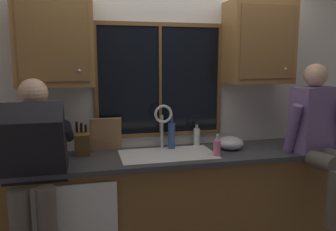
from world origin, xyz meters
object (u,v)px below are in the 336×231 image
object	(u,v)px
soap_dispenser	(217,147)
bottle_green_glass	(172,135)
bottle_tall_clear	(197,136)
person_standing	(33,170)
knife_block	(82,143)
mixing_bowl	(230,143)
person_sitting_on_counter	(319,132)
cutting_board	(106,135)

from	to	relation	value
soap_dispenser	bottle_green_glass	xyz separation A→B (m)	(-0.31, 0.31, 0.06)
bottle_tall_clear	person_standing	bearing A→B (deg)	-157.70
soap_dispenser	bottle_tall_clear	world-z (taller)	bottle_tall_clear
knife_block	mixing_bowl	bearing A→B (deg)	-3.78
person_standing	bottle_tall_clear	size ratio (longest dim) A/B	7.45
mixing_bowl	bottle_green_glass	xyz separation A→B (m)	(-0.51, 0.14, 0.07)
bottle_tall_clear	bottle_green_glass	bearing A→B (deg)	-167.34
person_sitting_on_counter	mixing_bowl	world-z (taller)	person_sitting_on_counter
person_sitting_on_counter	bottle_tall_clear	size ratio (longest dim) A/B	5.94
knife_block	bottle_tall_clear	bearing A→B (deg)	5.98
person_sitting_on_counter	knife_block	distance (m)	2.00
cutting_board	bottle_tall_clear	bearing A→B (deg)	0.90
person_standing	bottle_green_glass	size ratio (longest dim) A/B	5.18
person_standing	bottle_green_glass	world-z (taller)	person_standing
bottle_tall_clear	knife_block	bearing A→B (deg)	-174.02
cutting_board	soap_dispenser	distance (m)	0.96
knife_block	cutting_board	size ratio (longest dim) A/B	1.06
person_sitting_on_counter	bottle_tall_clear	bearing A→B (deg)	151.58
person_standing	soap_dispenser	xyz separation A→B (m)	(1.41, 0.19, 0.02)
person_standing	bottle_tall_clear	xyz separation A→B (m)	(1.36, 0.56, 0.04)
cutting_board	mixing_bowl	xyz separation A→B (m)	(1.09, -0.18, -0.09)
knife_block	person_sitting_on_counter	bearing A→B (deg)	-11.33
cutting_board	bottle_tall_clear	size ratio (longest dim) A/B	1.43
person_standing	soap_dispenser	distance (m)	1.43
knife_block	soap_dispenser	bearing A→B (deg)	-13.59
soap_dispenser	bottle_green_glass	world-z (taller)	bottle_green_glass
person_sitting_on_counter	bottle_green_glass	bearing A→B (deg)	159.42
person_standing	mixing_bowl	xyz separation A→B (m)	(1.61, 0.36, 0.01)
bottle_green_glass	person_standing	bearing A→B (deg)	-155.63
cutting_board	mixing_bowl	distance (m)	1.11
cutting_board	bottle_tall_clear	world-z (taller)	cutting_board
bottle_green_glass	knife_block	bearing A→B (deg)	-176.26
person_standing	mixing_bowl	distance (m)	1.65
knife_block	bottle_green_glass	bearing A→B (deg)	3.74
person_sitting_on_counter	person_standing	bearing A→B (deg)	-178.62
bottle_tall_clear	cutting_board	bearing A→B (deg)	-179.10
person_sitting_on_counter	bottle_green_glass	xyz separation A→B (m)	(-1.18, 0.44, -0.06)
cutting_board	person_standing	bearing A→B (deg)	-133.90
knife_block	bottle_green_glass	distance (m)	0.78
person_standing	knife_block	distance (m)	0.56
person_sitting_on_counter	soap_dispenser	xyz separation A→B (m)	(-0.87, 0.13, -0.11)
soap_dispenser	bottle_tall_clear	bearing A→B (deg)	98.31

